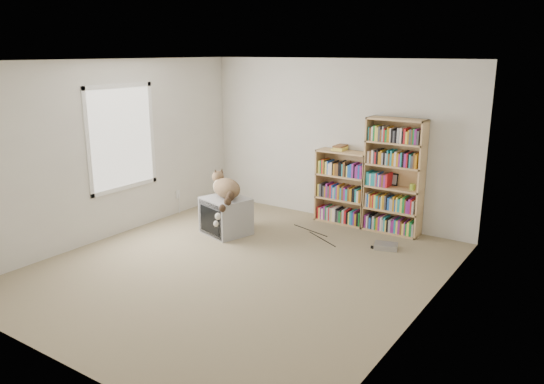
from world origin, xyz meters
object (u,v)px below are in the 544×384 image
Objects in this scene: bookcase_tall at (394,179)px; dvd_player at (386,246)px; crt_tv at (226,216)px; cat at (225,192)px; bookcase_short at (343,190)px.

bookcase_tall reaches higher than dvd_player.
crt_tv is 2.32m from dvd_player.
bookcase_tall is 1.07m from dvd_player.
cat is 2.38m from dvd_player.
dvd_player is (2.17, 0.75, -0.61)m from cat.
cat is at bearing -178.48° from dvd_player.
dvd_player is at bearing 34.09° from crt_tv.
crt_tv is at bearing -144.32° from bookcase_tall.
bookcase_short is at bearing 66.79° from crt_tv.
bookcase_tall is at bearing 59.97° from cat.
bookcase_short is at bearing 179.91° from bookcase_tall.
bookcase_tall is 0.87m from bookcase_short.
crt_tv is 2.50m from bookcase_tall.
cat is at bearing -42.69° from crt_tv.
crt_tv reaches higher than dvd_player.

